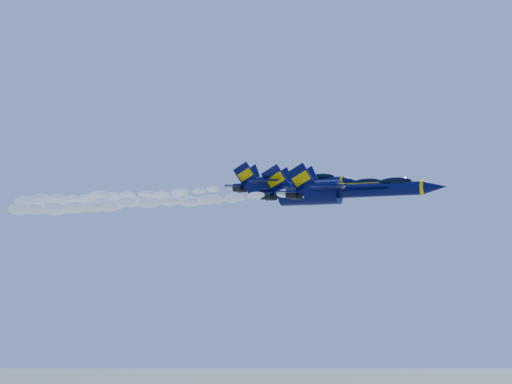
% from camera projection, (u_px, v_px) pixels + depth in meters
% --- Properties ---
extents(jet_lead, '(14.95, 12.26, 5.55)m').
position_uv_depth(jet_lead, '(354.00, 190.00, 65.97)').
color(jet_lead, '#070A37').
extents(smoke_trail_jet_lead, '(35.51, 1.55, 1.39)m').
position_uv_depth(smoke_trail_jet_lead, '(135.00, 204.00, 75.93)').
color(smoke_trail_jet_lead, white).
extents(jet_second, '(17.98, 14.75, 6.68)m').
position_uv_depth(jet_second, '(327.00, 191.00, 80.24)').
color(jet_second, '#070A37').
extents(smoke_trail_jet_second, '(35.51, 1.86, 1.67)m').
position_uv_depth(smoke_trail_jet_second, '(138.00, 203.00, 90.74)').
color(smoke_trail_jet_second, white).
extents(jet_third, '(16.23, 13.31, 6.03)m').
position_uv_depth(jet_third, '(288.00, 184.00, 86.17)').
color(jet_third, '#070A37').
extents(smoke_trail_jet_third, '(35.51, 1.68, 1.51)m').
position_uv_depth(smoke_trail_jet_third, '(119.00, 196.00, 96.35)').
color(smoke_trail_jet_third, white).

